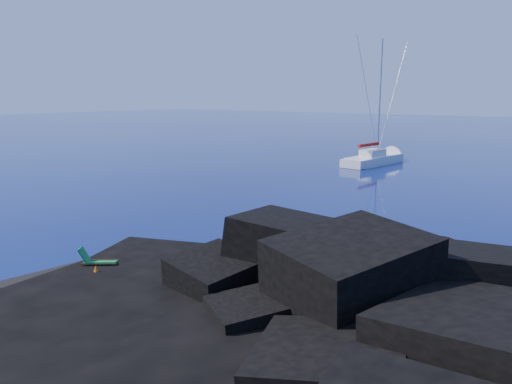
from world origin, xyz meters
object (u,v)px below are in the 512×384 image
sailboat (374,164)px  marker_cone (96,271)px  sunbather (170,289)px  deck_chair (101,258)px

sailboat → marker_cone: 44.27m
sailboat → sunbather: sailboat is taller
marker_cone → sunbather: bearing=12.0°
sailboat → deck_chair: size_ratio=8.95×
deck_chair → sunbather: deck_chair is taller
marker_cone → sailboat: bearing=99.5°
sunbather → sailboat: bearing=112.4°
marker_cone → deck_chair: bearing=134.4°
deck_chair → marker_cone: (0.74, -0.76, -0.27)m
sailboat → deck_chair: sailboat is taller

